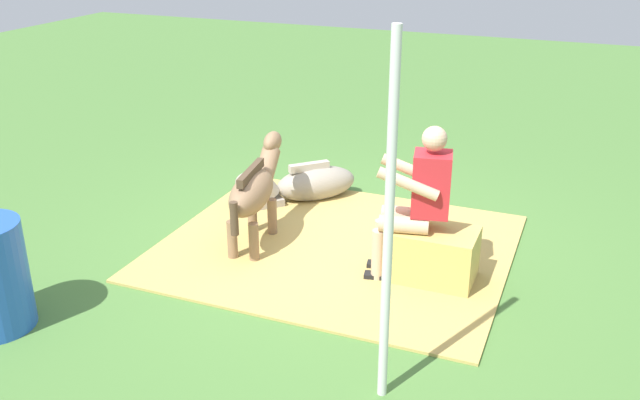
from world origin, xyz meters
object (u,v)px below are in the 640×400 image
person_seated (417,197)px  pony_lying (308,184)px  pony_standing (255,189)px  tent_pole_left (389,229)px  hay_bale (433,255)px

person_seated → pony_lying: size_ratio=1.18×
pony_standing → tent_pole_left: bearing=136.3°
person_seated → tent_pole_left: size_ratio=0.57×
person_seated → pony_standing: bearing=-3.9°
hay_bale → pony_lying: 2.04m
person_seated → pony_lying: (1.49, -1.23, -0.55)m
pony_lying → tent_pole_left: tent_pole_left is taller
pony_standing → tent_pole_left: (-1.75, 1.68, 0.64)m
pony_lying → person_seated: bearing=140.4°
person_seated → pony_lying: 2.01m
pony_standing → pony_lying: bearing=-92.1°
pony_standing → pony_lying: size_ratio=1.18×
hay_bale → pony_lying: hay_bale is taller
pony_lying → tent_pole_left: bearing=121.4°
hay_bale → person_seated: (0.16, 0.02, 0.51)m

